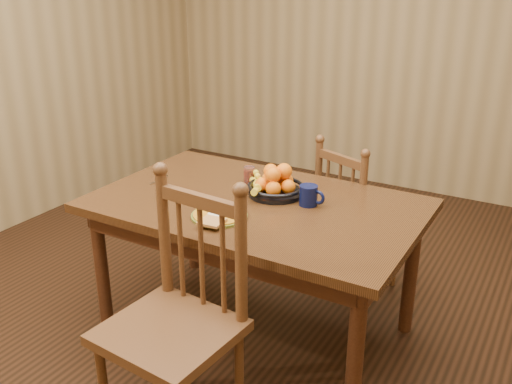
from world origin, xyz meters
The scene contains 10 objects.
room centered at (0.00, 0.00, 1.35)m, with size 4.52×5.02×2.72m.
dining_table centered at (0.00, 0.00, 0.67)m, with size 1.60×1.00×0.75m.
chair_far centered at (0.27, 0.70, 0.45)m, with size 0.53×0.52×0.92m.
chair_near centered at (0.08, -0.76, 0.52)m, with size 0.52×0.50×1.07m.
breakfast_plate centered at (-0.05, -0.25, 0.76)m, with size 0.26×0.29×0.04m.
fork centered at (-0.03, -0.30, 0.75)m, with size 0.05×0.18×0.00m.
spoon centered at (-0.61, 0.02, 0.75)m, with size 0.04×0.16×0.01m.
coffee_mug centered at (0.25, 0.09, 0.80)m, with size 0.13×0.09×0.10m.
juice_glass centered at (-0.16, 0.20, 0.79)m, with size 0.06×0.06×0.09m.
fruit_bowl centered at (0.04, 0.13, 0.81)m, with size 0.32×0.32×0.17m.
Camera 1 is at (1.31, -2.25, 1.84)m, focal length 40.00 mm.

